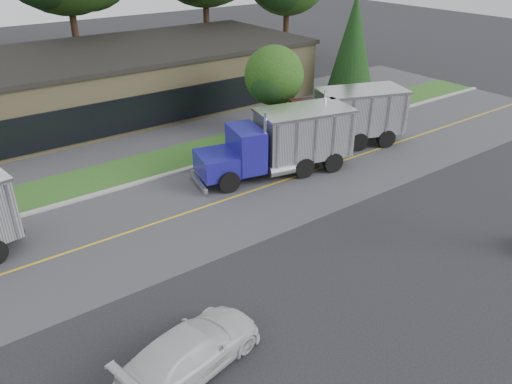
% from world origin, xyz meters
% --- Properties ---
extents(ground, '(140.00, 140.00, 0.00)m').
position_xyz_m(ground, '(0.00, 0.00, 0.00)').
color(ground, '#2E2E33').
rests_on(ground, ground).
extents(road, '(60.00, 8.00, 0.02)m').
position_xyz_m(road, '(0.00, 9.00, 0.00)').
color(road, '#505055').
rests_on(road, ground).
extents(center_line, '(60.00, 0.12, 0.01)m').
position_xyz_m(center_line, '(0.00, 9.00, 0.00)').
color(center_line, gold).
rests_on(center_line, ground).
extents(curb, '(60.00, 0.30, 0.12)m').
position_xyz_m(curb, '(0.00, 13.20, 0.00)').
color(curb, '#9E9E99').
rests_on(curb, ground).
extents(grass_verge, '(60.00, 3.40, 0.03)m').
position_xyz_m(grass_verge, '(0.00, 15.00, 0.00)').
color(grass_verge, '#2F501B').
rests_on(grass_verge, ground).
extents(far_parking, '(60.00, 7.00, 0.02)m').
position_xyz_m(far_parking, '(0.00, 20.00, 0.00)').
color(far_parking, '#505055').
rests_on(far_parking, ground).
extents(strip_mall, '(32.00, 12.00, 4.00)m').
position_xyz_m(strip_mall, '(2.00, 26.00, 2.00)').
color(strip_mall, '#8F8057').
rests_on(strip_mall, ground).
extents(evergreen_right, '(3.45, 3.45, 7.84)m').
position_xyz_m(evergreen_right, '(20.00, 18.00, 4.30)').
color(evergreen_right, '#382619').
rests_on(evergreen_right, ground).
extents(tree_verge, '(3.92, 3.69, 5.59)m').
position_xyz_m(tree_verge, '(10.06, 15.05, 3.55)').
color(tree_verge, '#382619').
rests_on(tree_verge, ground).
extents(dump_truck_blue, '(8.76, 4.29, 3.36)m').
position_xyz_m(dump_truck_blue, '(6.77, 9.95, 1.81)').
color(dump_truck_blue, black).
rests_on(dump_truck_blue, ground).
extents(dump_truck_maroon, '(9.01, 5.26, 3.36)m').
position_xyz_m(dump_truck_maroon, '(11.98, 10.88, 1.81)').
color(dump_truck_maroon, black).
rests_on(dump_truck_maroon, ground).
extents(rally_car, '(5.02, 2.87, 1.37)m').
position_xyz_m(rally_car, '(-4.14, 0.74, 0.68)').
color(rally_car, silver).
rests_on(rally_car, ground).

